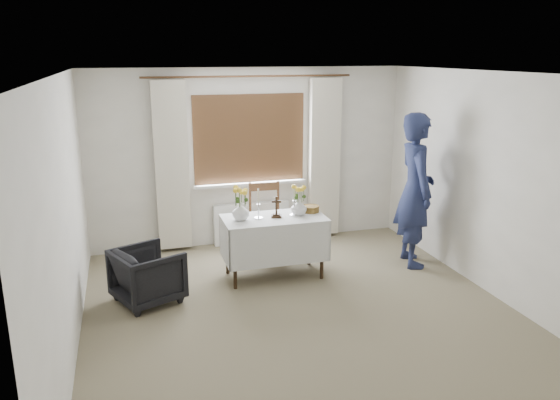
{
  "coord_description": "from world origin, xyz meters",
  "views": [
    {
      "loc": [
        -1.69,
        -4.95,
        2.69
      ],
      "look_at": [
        0.0,
        0.94,
        1.03
      ],
      "focal_mm": 35.0,
      "sensor_mm": 36.0,
      "label": 1
    }
  ],
  "objects_px": {
    "wooden_chair": "(267,221)",
    "flower_vase_left": "(241,211)",
    "person": "(415,190)",
    "wooden_cross": "(276,207)",
    "altar_table": "(274,247)",
    "armchair": "(148,275)",
    "flower_vase_right": "(299,207)"
  },
  "relations": [
    {
      "from": "armchair",
      "to": "wooden_cross",
      "type": "xyz_separation_m",
      "value": [
        1.56,
        0.29,
        0.58
      ]
    },
    {
      "from": "armchair",
      "to": "person",
      "type": "xyz_separation_m",
      "value": [
        3.39,
        0.23,
        0.68
      ]
    },
    {
      "from": "wooden_chair",
      "to": "flower_vase_right",
      "type": "bearing_deg",
      "value": -70.11
    },
    {
      "from": "wooden_cross",
      "to": "armchair",
      "type": "bearing_deg",
      "value": -152.7
    },
    {
      "from": "wooden_chair",
      "to": "flower_vase_left",
      "type": "xyz_separation_m",
      "value": [
        -0.51,
        -0.69,
        0.37
      ]
    },
    {
      "from": "wooden_chair",
      "to": "person",
      "type": "xyz_separation_m",
      "value": [
        1.75,
        -0.78,
        0.49
      ]
    },
    {
      "from": "armchair",
      "to": "person",
      "type": "height_order",
      "value": "person"
    },
    {
      "from": "person",
      "to": "wooden_cross",
      "type": "relative_size",
      "value": 7.55
    },
    {
      "from": "wooden_chair",
      "to": "armchair",
      "type": "xyz_separation_m",
      "value": [
        -1.64,
        -1.0,
        -0.19
      ]
    },
    {
      "from": "wooden_chair",
      "to": "person",
      "type": "height_order",
      "value": "person"
    },
    {
      "from": "person",
      "to": "flower_vase_right",
      "type": "xyz_separation_m",
      "value": [
        -1.53,
        0.09,
        -0.13
      ]
    },
    {
      "from": "armchair",
      "to": "wooden_cross",
      "type": "relative_size",
      "value": 2.58
    },
    {
      "from": "wooden_cross",
      "to": "person",
      "type": "bearing_deg",
      "value": 14.44
    },
    {
      "from": "altar_table",
      "to": "armchair",
      "type": "xyz_separation_m",
      "value": [
        -1.53,
        -0.3,
        -0.07
      ]
    },
    {
      "from": "flower_vase_left",
      "to": "armchair",
      "type": "bearing_deg",
      "value": -164.62
    },
    {
      "from": "flower_vase_left",
      "to": "altar_table",
      "type": "bearing_deg",
      "value": -1.17
    },
    {
      "from": "wooden_chair",
      "to": "armchair",
      "type": "bearing_deg",
      "value": -146.23
    },
    {
      "from": "wooden_cross",
      "to": "flower_vase_right",
      "type": "height_order",
      "value": "wooden_cross"
    },
    {
      "from": "armchair",
      "to": "flower_vase_right",
      "type": "bearing_deg",
      "value": -104.09
    },
    {
      "from": "altar_table",
      "to": "wooden_chair",
      "type": "relative_size",
      "value": 1.25
    },
    {
      "from": "altar_table",
      "to": "wooden_chair",
      "type": "height_order",
      "value": "wooden_chair"
    },
    {
      "from": "person",
      "to": "altar_table",
      "type": "bearing_deg",
      "value": 98.24
    },
    {
      "from": "armchair",
      "to": "person",
      "type": "bearing_deg",
      "value": -109.96
    },
    {
      "from": "wooden_chair",
      "to": "armchair",
      "type": "height_order",
      "value": "wooden_chair"
    },
    {
      "from": "armchair",
      "to": "wooden_chair",
      "type": "bearing_deg",
      "value": -82.21
    },
    {
      "from": "armchair",
      "to": "flower_vase_right",
      "type": "relative_size",
      "value": 3.34
    },
    {
      "from": "wooden_chair",
      "to": "flower_vase_left",
      "type": "distance_m",
      "value": 0.94
    },
    {
      "from": "wooden_chair",
      "to": "armchair",
      "type": "relative_size",
      "value": 1.46
    },
    {
      "from": "person",
      "to": "flower_vase_left",
      "type": "relative_size",
      "value": 9.24
    },
    {
      "from": "wooden_cross",
      "to": "flower_vase_left",
      "type": "distance_m",
      "value": 0.44
    },
    {
      "from": "wooden_chair",
      "to": "flower_vase_left",
      "type": "height_order",
      "value": "wooden_chair"
    },
    {
      "from": "flower_vase_left",
      "to": "person",
      "type": "bearing_deg",
      "value": -2.13
    }
  ]
}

